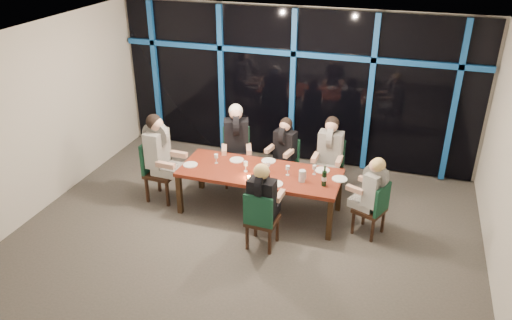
# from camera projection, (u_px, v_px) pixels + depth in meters

# --- Properties ---
(room) EXTENTS (7.04, 7.00, 3.02)m
(room) POSITION_uv_depth(u_px,v_px,m) (243.00, 115.00, 6.77)
(room) COLOR #524E48
(room) RESTS_ON ground
(window_wall) EXTENTS (6.86, 0.43, 2.94)m
(window_wall) POSITION_uv_depth(u_px,v_px,m) (294.00, 85.00, 9.48)
(window_wall) COLOR black
(window_wall) RESTS_ON ground
(dining_table) EXTENTS (2.60, 1.00, 0.75)m
(dining_table) POSITION_uv_depth(u_px,v_px,m) (260.00, 175.00, 8.05)
(dining_table) COLOR maroon
(dining_table) RESTS_ON ground
(chair_far_left) EXTENTS (0.62, 0.62, 1.04)m
(chair_far_left) POSITION_uv_depth(u_px,v_px,m) (237.00, 153.00, 9.04)
(chair_far_left) COLOR black
(chair_far_left) RESTS_ON ground
(chair_far_mid) EXTENTS (0.50, 0.50, 0.90)m
(chair_far_mid) POSITION_uv_depth(u_px,v_px,m) (286.00, 160.00, 8.95)
(chair_far_mid) COLOR black
(chair_far_mid) RESTS_ON ground
(chair_far_right) EXTENTS (0.47, 0.47, 0.99)m
(chair_far_right) POSITION_uv_depth(u_px,v_px,m) (330.00, 164.00, 8.68)
(chair_far_right) COLOR black
(chair_far_right) RESTS_ON ground
(chair_end_left) EXTENTS (0.51, 0.51, 1.06)m
(chair_end_left) POSITION_uv_depth(u_px,v_px,m) (156.00, 167.00, 8.49)
(chair_end_left) COLOR black
(chair_end_left) RESTS_ON ground
(chair_end_right) EXTENTS (0.54, 0.54, 0.90)m
(chair_end_right) POSITION_uv_depth(u_px,v_px,m) (375.00, 207.00, 7.52)
(chair_end_right) COLOR black
(chair_end_right) RESTS_ON ground
(chair_near_mid) EXTENTS (0.46, 0.46, 0.94)m
(chair_near_mid) POSITION_uv_depth(u_px,v_px,m) (261.00, 218.00, 7.20)
(chair_near_mid) COLOR black
(chair_near_mid) RESTS_ON ground
(diner_far_left) EXTENTS (0.63, 0.71, 1.01)m
(diner_far_left) POSITION_uv_depth(u_px,v_px,m) (236.00, 134.00, 8.78)
(diner_far_left) COLOR black
(diner_far_left) RESTS_ON ground
(diner_far_mid) EXTENTS (0.50, 0.60, 0.88)m
(diner_far_mid) POSITION_uv_depth(u_px,v_px,m) (284.00, 143.00, 8.73)
(diner_far_mid) COLOR black
(diner_far_mid) RESTS_ON ground
(diner_far_right) EXTENTS (0.50, 0.62, 0.96)m
(diner_far_right) POSITION_uv_depth(u_px,v_px,m) (330.00, 146.00, 8.43)
(diner_far_right) COLOR black
(diner_far_right) RESTS_ON ground
(diner_end_left) EXTENTS (0.67, 0.54, 1.04)m
(diner_end_left) POSITION_uv_depth(u_px,v_px,m) (159.00, 146.00, 8.28)
(diner_end_left) COLOR black
(diner_end_left) RESTS_ON ground
(diner_end_right) EXTENTS (0.61, 0.56, 0.87)m
(diner_end_right) POSITION_uv_depth(u_px,v_px,m) (373.00, 185.00, 7.40)
(diner_end_right) COLOR black
(diner_end_right) RESTS_ON ground
(diner_near_mid) EXTENTS (0.48, 0.60, 0.92)m
(diner_near_mid) POSITION_uv_depth(u_px,v_px,m) (263.00, 193.00, 7.10)
(diner_near_mid) COLOR black
(diner_near_mid) RESTS_ON ground
(plate_far_left) EXTENTS (0.24, 0.24, 0.01)m
(plate_far_left) POSITION_uv_depth(u_px,v_px,m) (237.00, 160.00, 8.37)
(plate_far_left) COLOR white
(plate_far_left) RESTS_ON dining_table
(plate_far_mid) EXTENTS (0.24, 0.24, 0.01)m
(plate_far_mid) POSITION_uv_depth(u_px,v_px,m) (268.00, 161.00, 8.34)
(plate_far_mid) COLOR white
(plate_far_mid) RESTS_ON dining_table
(plate_far_right) EXTENTS (0.24, 0.24, 0.01)m
(plate_far_right) POSITION_uv_depth(u_px,v_px,m) (322.00, 170.00, 8.04)
(plate_far_right) COLOR white
(plate_far_right) RESTS_ON dining_table
(plate_end_left) EXTENTS (0.24, 0.24, 0.01)m
(plate_end_left) POSITION_uv_depth(u_px,v_px,m) (190.00, 165.00, 8.22)
(plate_end_left) COLOR white
(plate_end_left) RESTS_ON dining_table
(plate_end_right) EXTENTS (0.24, 0.24, 0.01)m
(plate_end_right) POSITION_uv_depth(u_px,v_px,m) (340.00, 179.00, 7.78)
(plate_end_right) COLOR white
(plate_end_right) RESTS_ON dining_table
(plate_near_mid) EXTENTS (0.24, 0.24, 0.01)m
(plate_near_mid) POSITION_uv_depth(u_px,v_px,m) (275.00, 184.00, 7.64)
(plate_near_mid) COLOR white
(plate_near_mid) RESTS_ON dining_table
(wine_bottle) EXTENTS (0.08, 0.08, 0.33)m
(wine_bottle) POSITION_uv_depth(u_px,v_px,m) (324.00, 178.00, 7.55)
(wine_bottle) COLOR black
(wine_bottle) RESTS_ON dining_table
(water_pitcher) EXTENTS (0.12, 0.10, 0.19)m
(water_pitcher) POSITION_uv_depth(u_px,v_px,m) (302.00, 176.00, 7.68)
(water_pitcher) COLOR silver
(water_pitcher) RESTS_ON dining_table
(tea_light) EXTENTS (0.06, 0.06, 0.03)m
(tea_light) POSITION_uv_depth(u_px,v_px,m) (249.00, 177.00, 7.82)
(tea_light) COLOR #F1A348
(tea_light) RESTS_ON dining_table
(wine_glass_a) EXTENTS (0.07, 0.07, 0.17)m
(wine_glass_a) POSITION_uv_depth(u_px,v_px,m) (246.00, 164.00, 7.97)
(wine_glass_a) COLOR silver
(wine_glass_a) RESTS_ON dining_table
(wine_glass_b) EXTENTS (0.07, 0.07, 0.17)m
(wine_glass_b) POSITION_uv_depth(u_px,v_px,m) (268.00, 164.00, 7.96)
(wine_glass_b) COLOR white
(wine_glass_b) RESTS_ON dining_table
(wine_glass_c) EXTENTS (0.06, 0.06, 0.16)m
(wine_glass_c) POSITION_uv_depth(u_px,v_px,m) (288.00, 168.00, 7.86)
(wine_glass_c) COLOR silver
(wine_glass_c) RESTS_ON dining_table
(wine_glass_d) EXTENTS (0.06, 0.06, 0.16)m
(wine_glass_d) POSITION_uv_depth(u_px,v_px,m) (216.00, 157.00, 8.23)
(wine_glass_d) COLOR silver
(wine_glass_d) RESTS_ON dining_table
(wine_glass_e) EXTENTS (0.06, 0.06, 0.16)m
(wine_glass_e) POSITION_uv_depth(u_px,v_px,m) (314.00, 168.00, 7.88)
(wine_glass_e) COLOR silver
(wine_glass_e) RESTS_ON dining_table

